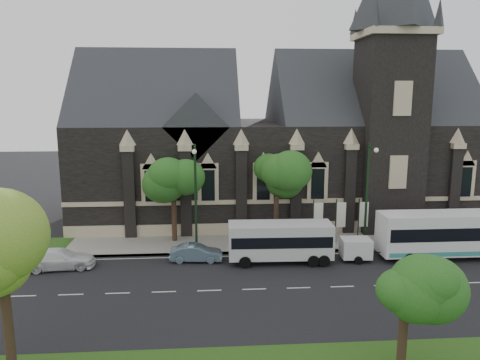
{
  "coord_description": "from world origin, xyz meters",
  "views": [
    {
      "loc": [
        -2.99,
        -28.62,
        12.76
      ],
      "look_at": [
        -0.53,
        6.0,
        6.34
      ],
      "focal_mm": 34.28,
      "sensor_mm": 36.0,
      "label": 1
    }
  ],
  "objects": [
    {
      "name": "sedan",
      "position": [
        -4.0,
        5.59,
        0.67
      ],
      "size": [
        4.14,
        1.66,
        1.34
      ],
      "primitive_type": "imported",
      "rotation": [
        0.0,
        0.0,
        1.51
      ],
      "color": "slate",
      "rests_on": "ground"
    },
    {
      "name": "ground",
      "position": [
        0.0,
        0.0,
        0.0
      ],
      "size": [
        160.0,
        160.0,
        0.0
      ],
      "primitive_type": "plane",
      "color": "black",
      "rests_on": "ground"
    },
    {
      "name": "street_lamp_mid",
      "position": [
        -4.0,
        7.09,
        5.11
      ],
      "size": [
        0.36,
        1.88,
        9.0
      ],
      "color": "black",
      "rests_on": "ground"
    },
    {
      "name": "banner_flag_center",
      "position": [
        8.29,
        9.0,
        2.38
      ],
      "size": [
        0.9,
        0.1,
        4.0
      ],
      "color": "black",
      "rests_on": "ground"
    },
    {
      "name": "tour_coach",
      "position": [
        16.76,
        4.98,
        2.0
      ],
      "size": [
        12.6,
        2.91,
        3.67
      ],
      "rotation": [
        0.0,
        0.0,
        -0.0
      ],
      "color": "white",
      "rests_on": "ground"
    },
    {
      "name": "museum",
      "position": [
        5.12,
        18.78,
        8.17
      ],
      "size": [
        40.0,
        17.7,
        29.9
      ],
      "color": "black",
      "rests_on": "ground"
    },
    {
      "name": "tree_walk_left",
      "position": [
        -5.8,
        10.7,
        5.73
      ],
      "size": [
        3.91,
        3.91,
        7.64
      ],
      "color": "black",
      "rests_on": "ground"
    },
    {
      "name": "shuttle_bus",
      "position": [
        2.53,
        5.04,
        1.77
      ],
      "size": [
        8.02,
        2.95,
        3.07
      ],
      "rotation": [
        0.0,
        0.0,
        -0.02
      ],
      "color": "silver",
      "rests_on": "ground"
    },
    {
      "name": "tree_park_east",
      "position": [
        6.18,
        -9.32,
        4.62
      ],
      "size": [
        3.4,
        3.4,
        6.28
      ],
      "color": "black",
      "rests_on": "ground"
    },
    {
      "name": "banner_flag_left",
      "position": [
        6.29,
        9.0,
        2.38
      ],
      "size": [
        0.9,
        0.1,
        4.0
      ],
      "color": "black",
      "rests_on": "ground"
    },
    {
      "name": "street_lamp_near",
      "position": [
        10.0,
        7.09,
        5.11
      ],
      "size": [
        0.36,
        1.88,
        9.0
      ],
      "color": "black",
      "rests_on": "ground"
    },
    {
      "name": "tree_walk_right",
      "position": [
        3.21,
        10.71,
        5.82
      ],
      "size": [
        4.08,
        4.08,
        7.8
      ],
      "color": "black",
      "rests_on": "ground"
    },
    {
      "name": "sidewalk",
      "position": [
        0.0,
        9.5,
        0.07
      ],
      "size": [
        80.0,
        5.0,
        0.15
      ],
      "primitive_type": "cube",
      "color": "gray",
      "rests_on": "ground"
    },
    {
      "name": "box_trailer",
      "position": [
        8.48,
        4.9,
        1.0
      ],
      "size": [
        3.33,
        1.95,
        1.76
      ],
      "rotation": [
        0.0,
        0.0,
        -0.04
      ],
      "color": "silver",
      "rests_on": "ground"
    },
    {
      "name": "car_far_white",
      "position": [
        -14.13,
        4.78,
        0.74
      ],
      "size": [
        5.33,
        2.65,
        1.49
      ],
      "primitive_type": "imported",
      "rotation": [
        0.0,
        0.0,
        1.68
      ],
      "color": "white",
      "rests_on": "ground"
    },
    {
      "name": "banner_flag_right",
      "position": [
        10.29,
        9.0,
        2.38
      ],
      "size": [
        0.9,
        0.1,
        4.0
      ],
      "color": "black",
      "rests_on": "ground"
    },
    {
      "name": "tree_park_near",
      "position": [
        -11.77,
        -8.77,
        6.42
      ],
      "size": [
        4.42,
        4.42,
        8.56
      ],
      "color": "black",
      "rests_on": "ground"
    }
  ]
}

